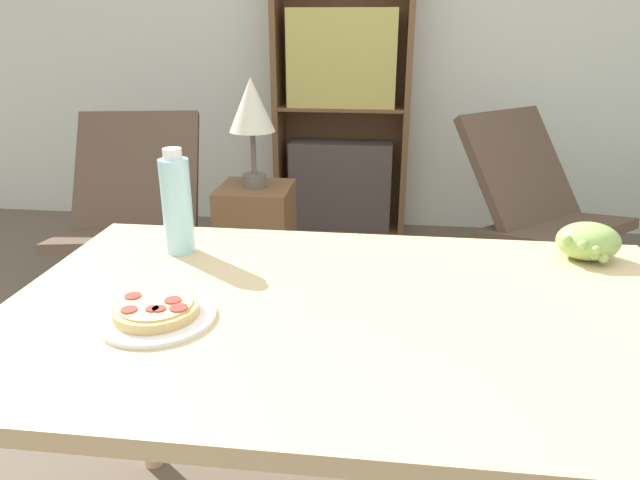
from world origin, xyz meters
name	(u,v)px	position (x,y,z in m)	size (l,w,h in m)	color
wall_back	(382,23)	(0.00, 2.62, 1.30)	(8.00, 0.05, 2.60)	silver
dining_table	(350,350)	(0.01, -0.14, 0.68)	(1.38, 0.83, 0.78)	#D1B27F
pizza_on_plate	(157,312)	(-0.35, -0.24, 0.79)	(0.22, 0.22, 0.04)	white
grape_bunch	(589,242)	(0.55, 0.17, 0.82)	(0.15, 0.12, 0.09)	#93BC5B
drink_bottle	(177,205)	(-0.42, 0.10, 0.90)	(0.07, 0.07, 0.25)	#A3DBEA
lounge_chair_near	(136,243)	(-1.15, 1.34, 0.29)	(0.71, 0.86, 0.88)	black
lounge_chair_far	(538,236)	(0.85, 1.68, 0.29)	(0.90, 0.97, 0.88)	black
bookshelf	(342,119)	(-0.23, 2.44, 0.74)	(0.83, 0.30, 1.61)	brown
side_table	(257,243)	(-0.55, 1.41, 0.29)	(0.34, 0.34, 0.58)	brown
table_lamp	(252,110)	(-0.55, 1.41, 0.93)	(0.21, 0.21, 0.50)	#665B51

